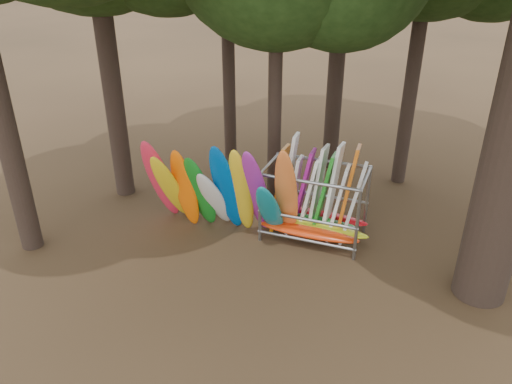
% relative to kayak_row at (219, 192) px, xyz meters
% --- Properties ---
extents(ground, '(120.00, 120.00, 0.00)m').
position_rel_kayak_row_xyz_m(ground, '(1.76, -1.20, -1.36)').
color(ground, '#47331E').
rests_on(ground, ground).
extents(lake, '(160.00, 160.00, 0.00)m').
position_rel_kayak_row_xyz_m(lake, '(1.76, 58.80, -1.36)').
color(lake, gray).
rests_on(lake, ground).
extents(kayak_row, '(4.49, 2.17, 3.21)m').
position_rel_kayak_row_xyz_m(kayak_row, '(0.00, 0.00, 0.00)').
color(kayak_row, '#E32443').
rests_on(kayak_row, ground).
extents(storage_rack, '(3.23, 1.53, 2.91)m').
position_rel_kayak_row_xyz_m(storage_rack, '(2.50, 0.87, -0.36)').
color(storage_rack, gray).
rests_on(storage_rack, ground).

